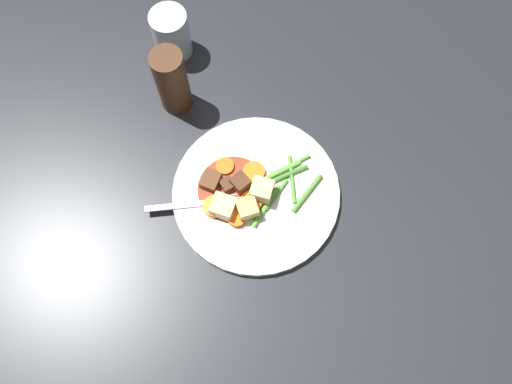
# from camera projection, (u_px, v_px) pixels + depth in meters

# --- Properties ---
(ground_plane) EXTENTS (3.00, 3.00, 0.00)m
(ground_plane) POSITION_uv_depth(u_px,v_px,m) (256.00, 195.00, 0.85)
(ground_plane) COLOR #26282D
(dinner_plate) EXTENTS (0.27, 0.27, 0.02)m
(dinner_plate) POSITION_uv_depth(u_px,v_px,m) (256.00, 194.00, 0.85)
(dinner_plate) COLOR white
(dinner_plate) RESTS_ON ground_plane
(stew_sauce) EXTENTS (0.11, 0.11, 0.00)m
(stew_sauce) POSITION_uv_depth(u_px,v_px,m) (233.00, 189.00, 0.84)
(stew_sauce) COLOR #93381E
(stew_sauce) RESTS_ON dinner_plate
(carrot_slice_0) EXTENTS (0.04, 0.04, 0.01)m
(carrot_slice_0) POSITION_uv_depth(u_px,v_px,m) (251.00, 201.00, 0.83)
(carrot_slice_0) COLOR orange
(carrot_slice_0) RESTS_ON dinner_plate
(carrot_slice_1) EXTENTS (0.04, 0.04, 0.01)m
(carrot_slice_1) POSITION_uv_depth(u_px,v_px,m) (237.00, 218.00, 0.82)
(carrot_slice_1) COLOR orange
(carrot_slice_1) RESTS_ON dinner_plate
(carrot_slice_2) EXTENTS (0.05, 0.05, 0.01)m
(carrot_slice_2) POSITION_uv_depth(u_px,v_px,m) (254.00, 172.00, 0.85)
(carrot_slice_2) COLOR orange
(carrot_slice_2) RESTS_ON dinner_plate
(carrot_slice_3) EXTENTS (0.04, 0.04, 0.01)m
(carrot_slice_3) POSITION_uv_depth(u_px,v_px,m) (214.00, 207.00, 0.82)
(carrot_slice_3) COLOR orange
(carrot_slice_3) RESTS_ON dinner_plate
(carrot_slice_4) EXTENTS (0.03, 0.03, 0.01)m
(carrot_slice_4) POSITION_uv_depth(u_px,v_px,m) (225.00, 166.00, 0.85)
(carrot_slice_4) COLOR orange
(carrot_slice_4) RESTS_ON dinner_plate
(potato_chunk_0) EXTENTS (0.04, 0.04, 0.03)m
(potato_chunk_0) POSITION_uv_depth(u_px,v_px,m) (263.00, 188.00, 0.82)
(potato_chunk_0) COLOR #EAD68C
(potato_chunk_0) RESTS_ON dinner_plate
(potato_chunk_1) EXTENTS (0.04, 0.04, 0.03)m
(potato_chunk_1) POSITION_uv_depth(u_px,v_px,m) (246.00, 208.00, 0.81)
(potato_chunk_1) COLOR #DBBC6B
(potato_chunk_1) RESTS_ON dinner_plate
(potato_chunk_2) EXTENTS (0.04, 0.04, 0.03)m
(potato_chunk_2) POSITION_uv_depth(u_px,v_px,m) (223.00, 207.00, 0.82)
(potato_chunk_2) COLOR #EAD68C
(potato_chunk_2) RESTS_ON dinner_plate
(meat_chunk_0) EXTENTS (0.03, 0.03, 0.02)m
(meat_chunk_0) POSITION_uv_depth(u_px,v_px,m) (227.00, 185.00, 0.84)
(meat_chunk_0) COLOR #56331E
(meat_chunk_0) RESTS_ON dinner_plate
(meat_chunk_1) EXTENTS (0.03, 0.03, 0.02)m
(meat_chunk_1) POSITION_uv_depth(u_px,v_px,m) (211.00, 181.00, 0.84)
(meat_chunk_1) COLOR brown
(meat_chunk_1) RESTS_ON dinner_plate
(meat_chunk_2) EXTENTS (0.04, 0.04, 0.03)m
(meat_chunk_2) POSITION_uv_depth(u_px,v_px,m) (241.00, 181.00, 0.83)
(meat_chunk_2) COLOR #56331E
(meat_chunk_2) RESTS_ON dinner_plate
(green_bean_0) EXTENTS (0.06, 0.07, 0.01)m
(green_bean_0) POSITION_uv_depth(u_px,v_px,m) (287.00, 167.00, 0.85)
(green_bean_0) COLOR #66AD42
(green_bean_0) RESTS_ON dinner_plate
(green_bean_1) EXTENTS (0.03, 0.08, 0.01)m
(green_bean_1) POSITION_uv_depth(u_px,v_px,m) (307.00, 193.00, 0.83)
(green_bean_1) COLOR #599E38
(green_bean_1) RESTS_ON dinner_plate
(green_bean_2) EXTENTS (0.06, 0.06, 0.01)m
(green_bean_2) POSITION_uv_depth(u_px,v_px,m) (285.00, 176.00, 0.85)
(green_bean_2) COLOR #4C8E33
(green_bean_2) RESTS_ON dinner_plate
(green_bean_3) EXTENTS (0.02, 0.06, 0.01)m
(green_bean_3) POSITION_uv_depth(u_px,v_px,m) (277.00, 195.00, 0.84)
(green_bean_3) COLOR #599E38
(green_bean_3) RESTS_ON dinner_plate
(green_bean_4) EXTENTS (0.02, 0.08, 0.01)m
(green_bean_4) POSITION_uv_depth(u_px,v_px,m) (266.00, 206.00, 0.83)
(green_bean_4) COLOR #66AD42
(green_bean_4) RESTS_ON dinner_plate
(green_bean_5) EXTENTS (0.04, 0.05, 0.01)m
(green_bean_5) POSITION_uv_depth(u_px,v_px,m) (284.00, 170.00, 0.85)
(green_bean_5) COLOR #66AD42
(green_bean_5) RESTS_ON dinner_plate
(green_bean_6) EXTENTS (0.04, 0.08, 0.01)m
(green_bean_6) POSITION_uv_depth(u_px,v_px,m) (292.00, 179.00, 0.84)
(green_bean_6) COLOR #599E38
(green_bean_6) RESTS_ON dinner_plate
(fork) EXTENTS (0.16, 0.10, 0.00)m
(fork) POSITION_uv_depth(u_px,v_px,m) (203.00, 203.00, 0.83)
(fork) COLOR silver
(fork) RESTS_ON dinner_plate
(water_glass) EXTENTS (0.07, 0.07, 0.09)m
(water_glass) POSITION_uv_depth(u_px,v_px,m) (171.00, 34.00, 0.91)
(water_glass) COLOR silver
(water_glass) RESTS_ON ground_plane
(pepper_mill) EXTENTS (0.05, 0.05, 0.13)m
(pepper_mill) POSITION_uv_depth(u_px,v_px,m) (172.00, 81.00, 0.85)
(pepper_mill) COLOR #4C2D19
(pepper_mill) RESTS_ON ground_plane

